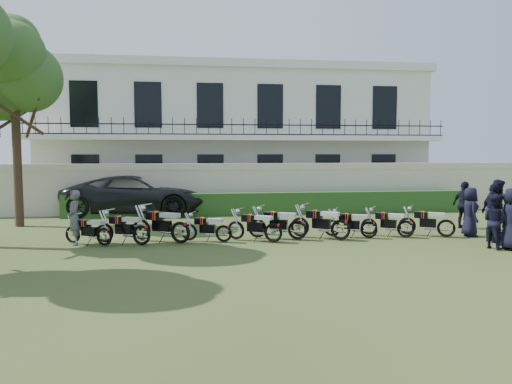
{
  "coord_description": "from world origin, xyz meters",
  "views": [
    {
      "loc": [
        -2.62,
        -14.88,
        2.86
      ],
      "look_at": [
        -0.28,
        2.2,
        1.44
      ],
      "focal_mm": 35.0,
      "sensor_mm": 36.0,
      "label": 1
    }
  ],
  "objects_px": {
    "motorcycle_4": "(273,228)",
    "officer_3": "(470,212)",
    "motorcycle_3": "(224,229)",
    "motorcycle_6": "(341,225)",
    "officer_5": "(464,205)",
    "motorcycle_1": "(141,230)",
    "motorcycle_5": "(297,225)",
    "suv": "(137,195)",
    "officer_0": "(512,219)",
    "motorcycle_7": "(369,225)",
    "officer_4": "(497,206)",
    "motorcycle_8": "(406,225)",
    "officer_2": "(493,213)",
    "motorcycle_2": "(180,227)",
    "tree_west_near": "(15,69)",
    "officer_1": "(495,221)",
    "motorcycle_9": "(446,224)",
    "motorcycle_0": "(104,232)",
    "inspector": "(74,218)"
  },
  "relations": [
    {
      "from": "motorcycle_3",
      "to": "motorcycle_6",
      "type": "distance_m",
      "value": 3.73
    },
    {
      "from": "tree_west_near",
      "to": "motorcycle_0",
      "type": "distance_m",
      "value": 8.1
    },
    {
      "from": "motorcycle_9",
      "to": "officer_2",
      "type": "bearing_deg",
      "value": -101.88
    },
    {
      "from": "motorcycle_0",
      "to": "officer_4",
      "type": "distance_m",
      "value": 13.26
    },
    {
      "from": "motorcycle_7",
      "to": "motorcycle_6",
      "type": "bearing_deg",
      "value": 126.35
    },
    {
      "from": "motorcycle_4",
      "to": "motorcycle_8",
      "type": "distance_m",
      "value": 4.48
    },
    {
      "from": "motorcycle_4",
      "to": "officer_0",
      "type": "distance_m",
      "value": 6.96
    },
    {
      "from": "motorcycle_8",
      "to": "officer_5",
      "type": "distance_m",
      "value": 3.43
    },
    {
      "from": "motorcycle_4",
      "to": "motorcycle_6",
      "type": "distance_m",
      "value": 2.2
    },
    {
      "from": "motorcycle_6",
      "to": "officer_1",
      "type": "distance_m",
      "value": 4.52
    },
    {
      "from": "motorcycle_0",
      "to": "motorcycle_3",
      "type": "xyz_separation_m",
      "value": [
        3.6,
        0.12,
        -0.0
      ]
    },
    {
      "from": "officer_5",
      "to": "motorcycle_1",
      "type": "bearing_deg",
      "value": 83.14
    },
    {
      "from": "tree_west_near",
      "to": "officer_2",
      "type": "relative_size",
      "value": 4.27
    },
    {
      "from": "motorcycle_5",
      "to": "motorcycle_8",
      "type": "height_order",
      "value": "motorcycle_5"
    },
    {
      "from": "motorcycle_8",
      "to": "officer_3",
      "type": "relative_size",
      "value": 0.93
    },
    {
      "from": "motorcycle_3",
      "to": "inspector",
      "type": "distance_m",
      "value": 4.56
    },
    {
      "from": "motorcycle_3",
      "to": "officer_0",
      "type": "height_order",
      "value": "officer_0"
    },
    {
      "from": "motorcycle_9",
      "to": "officer_4",
      "type": "distance_m",
      "value": 2.41
    },
    {
      "from": "motorcycle_0",
      "to": "officer_4",
      "type": "height_order",
      "value": "officer_4"
    },
    {
      "from": "motorcycle_3",
      "to": "motorcycle_4",
      "type": "height_order",
      "value": "motorcycle_4"
    },
    {
      "from": "officer_2",
      "to": "officer_5",
      "type": "xyz_separation_m",
      "value": [
        0.61,
        2.7,
        -0.05
      ]
    },
    {
      "from": "suv",
      "to": "officer_4",
      "type": "distance_m",
      "value": 14.76
    },
    {
      "from": "motorcycle_9",
      "to": "motorcycle_2",
      "type": "bearing_deg",
      "value": 121.79
    },
    {
      "from": "motorcycle_7",
      "to": "inspector",
      "type": "relative_size",
      "value": 0.97
    },
    {
      "from": "officer_3",
      "to": "motorcycle_7",
      "type": "bearing_deg",
      "value": 100.14
    },
    {
      "from": "motorcycle_2",
      "to": "officer_2",
      "type": "height_order",
      "value": "officer_2"
    },
    {
      "from": "motorcycle_4",
      "to": "officer_3",
      "type": "distance_m",
      "value": 6.76
    },
    {
      "from": "motorcycle_5",
      "to": "motorcycle_7",
      "type": "height_order",
      "value": "motorcycle_5"
    },
    {
      "from": "motorcycle_1",
      "to": "motorcycle_8",
      "type": "height_order",
      "value": "motorcycle_1"
    },
    {
      "from": "motorcycle_2",
      "to": "suv",
      "type": "height_order",
      "value": "suv"
    },
    {
      "from": "motorcycle_5",
      "to": "motorcycle_6",
      "type": "height_order",
      "value": "motorcycle_6"
    },
    {
      "from": "officer_1",
      "to": "tree_west_near",
      "type": "bearing_deg",
      "value": 53.05
    },
    {
      "from": "motorcycle_7",
      "to": "officer_0",
      "type": "distance_m",
      "value": 4.18
    },
    {
      "from": "motorcycle_5",
      "to": "officer_2",
      "type": "bearing_deg",
      "value": -76.0
    },
    {
      "from": "motorcycle_8",
      "to": "motorcycle_9",
      "type": "height_order",
      "value": "motorcycle_9"
    },
    {
      "from": "officer_5",
      "to": "motorcycle_9",
      "type": "bearing_deg",
      "value": 120.68
    },
    {
      "from": "suv",
      "to": "inspector",
      "type": "xyz_separation_m",
      "value": [
        -1.15,
        -7.32,
        -0.05
      ]
    },
    {
      "from": "motorcycle_1",
      "to": "inspector",
      "type": "distance_m",
      "value": 2.12
    },
    {
      "from": "motorcycle_3",
      "to": "motorcycle_4",
      "type": "distance_m",
      "value": 1.55
    },
    {
      "from": "motorcycle_9",
      "to": "officer_2",
      "type": "height_order",
      "value": "officer_2"
    },
    {
      "from": "motorcycle_3",
      "to": "motorcycle_6",
      "type": "height_order",
      "value": "motorcycle_6"
    },
    {
      "from": "motorcycle_9",
      "to": "officer_0",
      "type": "bearing_deg",
      "value": -128.07
    },
    {
      "from": "motorcycle_3",
      "to": "motorcycle_7",
      "type": "distance_m",
      "value": 4.75
    },
    {
      "from": "tree_west_near",
      "to": "motorcycle_4",
      "type": "distance_m",
      "value": 11.49
    },
    {
      "from": "motorcycle_5",
      "to": "suv",
      "type": "bearing_deg",
      "value": 62.22
    },
    {
      "from": "motorcycle_5",
      "to": "officer_0",
      "type": "height_order",
      "value": "officer_0"
    },
    {
      "from": "officer_0",
      "to": "officer_5",
      "type": "bearing_deg",
      "value": -24.28
    },
    {
      "from": "motorcycle_1",
      "to": "officer_4",
      "type": "bearing_deg",
      "value": -59.23
    },
    {
      "from": "motorcycle_2",
      "to": "motorcycle_3",
      "type": "xyz_separation_m",
      "value": [
        1.34,
        0.06,
        -0.11
      ]
    },
    {
      "from": "motorcycle_6",
      "to": "motorcycle_7",
      "type": "distance_m",
      "value": 1.05
    }
  ]
}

